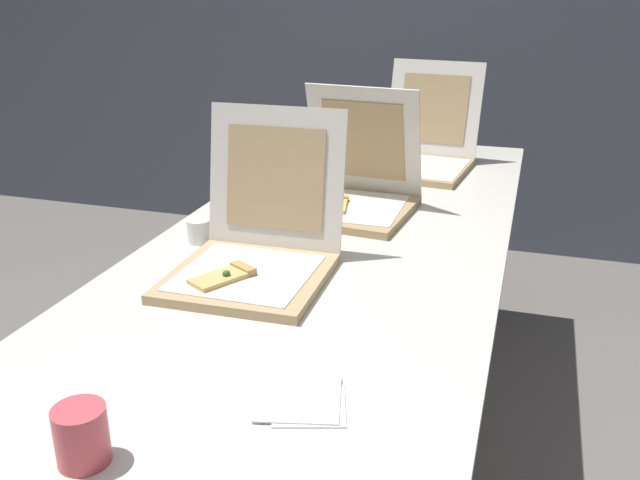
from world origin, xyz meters
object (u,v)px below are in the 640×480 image
object	(u,v)px
table	(333,253)
cup_white_far	(299,179)
napkin_pile	(303,402)
pizza_box_middle	(352,194)
cup_printed_front	(82,435)
pizza_box_back	(420,154)
pizza_box_front	(254,254)
cup_white_near_center	(199,231)

from	to	relation	value
table	cup_white_far	xyz separation A→B (m)	(-0.23, 0.40, 0.07)
cup_white_far	napkin_pile	distance (m)	1.21
table	napkin_pile	distance (m)	0.76
pizza_box_middle	table	bearing A→B (deg)	-82.25
cup_printed_front	napkin_pile	size ratio (longest dim) A/B	0.50
table	pizza_box_back	distance (m)	0.77
pizza_box_front	pizza_box_middle	size ratio (longest dim) A/B	1.10
napkin_pile	pizza_box_middle	bearing A→B (deg)	100.34
pizza_box_front	cup_white_far	xyz separation A→B (m)	(-0.13, 0.69, -0.02)
pizza_box_middle	pizza_box_back	size ratio (longest dim) A/B	0.82
pizza_box_back	pizza_box_middle	bearing A→B (deg)	-95.76
cup_white_far	pizza_box_middle	bearing A→B (deg)	-37.96
pizza_box_back	cup_white_far	world-z (taller)	pizza_box_back
pizza_box_front	table	bearing A→B (deg)	68.45
table	pizza_box_middle	size ratio (longest dim) A/B	6.26
pizza_box_middle	cup_white_near_center	world-z (taller)	pizza_box_middle
pizza_box_middle	napkin_pile	xyz separation A→B (m)	(0.18, -0.97, -0.05)
napkin_pile	cup_white_far	bearing A→B (deg)	109.28
pizza_box_front	cup_printed_front	distance (m)	0.68
pizza_box_front	cup_printed_front	size ratio (longest dim) A/B	4.71
table	cup_white_near_center	world-z (taller)	cup_white_near_center
table	pizza_box_front	distance (m)	0.32
table	napkin_pile	bearing A→B (deg)	-77.24
napkin_pile	cup_white_near_center	bearing A→B (deg)	128.90
pizza_box_front	pizza_box_back	world-z (taller)	pizza_box_front
pizza_box_front	pizza_box_middle	distance (m)	0.52
pizza_box_middle	cup_white_near_center	size ratio (longest dim) A/B	6.17
table	cup_white_near_center	size ratio (longest dim) A/B	38.64
pizza_box_middle	napkin_pile	size ratio (longest dim) A/B	2.13
pizza_box_back	cup_white_far	bearing A→B (deg)	-127.29
table	pizza_box_front	bearing A→B (deg)	-110.30
cup_white_near_center	cup_white_far	distance (m)	0.54
table	cup_printed_front	size ratio (longest dim) A/B	26.80
pizza_box_front	cup_printed_front	xyz separation A→B (m)	(0.02, -0.68, -0.01)
pizza_box_middle	napkin_pile	bearing A→B (deg)	-74.23
pizza_box_front	cup_white_far	distance (m)	0.70
table	pizza_box_back	size ratio (longest dim) A/B	5.13
pizza_box_middle	cup_white_far	size ratio (longest dim) A/B	6.17
cup_white_far	pizza_box_front	bearing A→B (deg)	-79.55
table	cup_white_near_center	xyz separation A→B (m)	(-0.32, -0.13, 0.07)
table	cup_printed_front	bearing A→B (deg)	-95.06
cup_white_far	cup_printed_front	bearing A→B (deg)	-83.89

